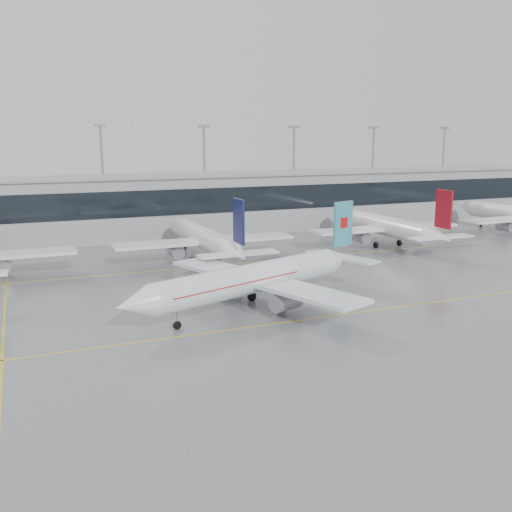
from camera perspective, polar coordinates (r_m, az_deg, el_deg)
name	(u,v)px	position (r m, az deg, el deg)	size (l,w,h in m)	color
ground	(298,321)	(63.54, 4.20, -6.46)	(320.00, 320.00, 0.00)	slate
taxi_line_main	(298,321)	(63.54, 4.20, -6.46)	(120.00, 0.25, 0.01)	gold
taxi_line_north	(212,266)	(90.35, -4.40, -0.96)	(120.00, 0.25, 0.01)	gold
taxi_line_cross	(4,314)	(71.62, -23.86, -5.35)	(0.25, 60.00, 0.01)	gold
terminal	(163,206)	(119.78, -9.28, 4.97)	(180.00, 15.00, 12.00)	#959598
terminal_glass	(172,202)	(112.33, -8.40, 5.32)	(180.00, 0.20, 5.00)	black
terminal_roof	(162,176)	(119.23, -9.38, 7.93)	(182.00, 16.00, 0.40)	gray
light_masts	(155,169)	(125.00, -10.05, 8.60)	(156.40, 1.00, 22.60)	gray
air_canada_jet	(259,278)	(67.19, 0.28, -2.18)	(35.69, 29.09, 11.51)	white
parked_jet_c	(205,239)	(93.07, -5.15, 1.73)	(29.64, 36.96, 11.72)	white
parked_jet_d	(385,226)	(108.67, 12.75, 2.93)	(29.64, 36.96, 11.72)	white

